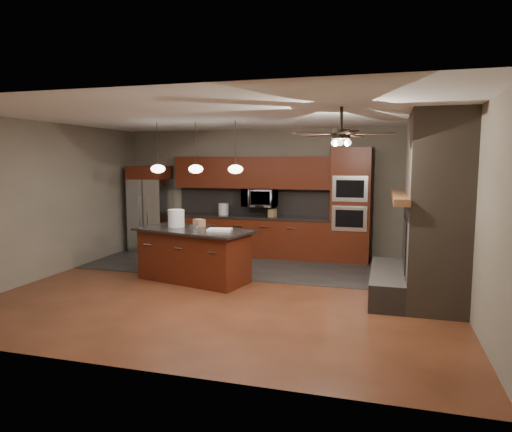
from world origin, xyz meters
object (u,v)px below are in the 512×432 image
(microwave, at_px, (260,198))
(counter_box, at_px, (272,213))
(refrigerator, at_px, (151,209))
(paint_can, at_px, (194,228))
(kitchen_island, at_px, (194,255))
(cardboard_box, at_px, (199,223))
(white_bucket, at_px, (176,218))
(paint_tray, at_px, (220,230))
(oven_tower, at_px, (351,205))
(counter_bucket, at_px, (224,209))

(microwave, distance_m, counter_box, 0.45)
(refrigerator, xyz_separation_m, paint_can, (2.18, -2.46, -0.02))
(microwave, height_order, refrigerator, refrigerator)
(kitchen_island, distance_m, cardboard_box, 0.63)
(white_bucket, distance_m, paint_can, 0.66)
(kitchen_island, relative_size, paint_can, 14.21)
(kitchen_island, distance_m, paint_tray, 0.71)
(kitchen_island, bearing_deg, counter_box, 83.69)
(refrigerator, distance_m, white_bucket, 2.65)
(microwave, height_order, counter_box, microwave)
(oven_tower, relative_size, refrigerator, 1.20)
(paint_tray, xyz_separation_m, counter_box, (0.34, 2.35, 0.05))
(microwave, distance_m, counter_bucket, 0.87)
(white_bucket, bearing_deg, paint_can, -36.96)
(white_bucket, height_order, counter_bucket, white_bucket)
(oven_tower, relative_size, cardboard_box, 11.45)
(microwave, distance_m, refrigerator, 2.63)
(paint_tray, bearing_deg, white_bucket, 155.90)
(counter_bucket, bearing_deg, oven_tower, -0.15)
(paint_can, distance_m, counter_box, 2.60)
(refrigerator, bearing_deg, kitchen_island, -47.44)
(kitchen_island, height_order, paint_can, paint_can)
(paint_tray, bearing_deg, refrigerator, 128.96)
(oven_tower, relative_size, white_bucket, 7.56)
(oven_tower, height_order, refrigerator, oven_tower)
(kitchen_island, height_order, white_bucket, white_bucket)
(refrigerator, xyz_separation_m, white_bucket, (1.65, -2.07, 0.08))
(cardboard_box, bearing_deg, oven_tower, 75.38)
(refrigerator, height_order, kitchen_island, refrigerator)
(paint_can, height_order, cardboard_box, cardboard_box)
(refrigerator, bearing_deg, cardboard_box, -43.14)
(paint_tray, bearing_deg, cardboard_box, 133.64)
(refrigerator, xyz_separation_m, paint_tray, (2.58, -2.32, -0.05))
(microwave, height_order, counter_bucket, microwave)
(refrigerator, distance_m, counter_bucket, 1.78)
(paint_can, bearing_deg, microwave, 80.53)
(kitchen_island, bearing_deg, refrigerator, 147.09)
(refrigerator, relative_size, counter_bucket, 7.68)
(paint_tray, bearing_deg, oven_tower, 40.94)
(refrigerator, bearing_deg, paint_can, -48.55)
(counter_bucket, bearing_deg, counter_box, -2.51)
(kitchen_island, bearing_deg, paint_tray, 6.04)
(white_bucket, relative_size, paint_tray, 0.79)
(kitchen_island, relative_size, counter_bucket, 8.61)
(cardboard_box, distance_m, counter_bucket, 1.99)
(cardboard_box, bearing_deg, white_bucket, -116.85)
(oven_tower, bearing_deg, white_bucket, -143.82)
(oven_tower, relative_size, paint_tray, 5.96)
(oven_tower, height_order, white_bucket, oven_tower)
(white_bucket, bearing_deg, refrigerator, 128.60)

